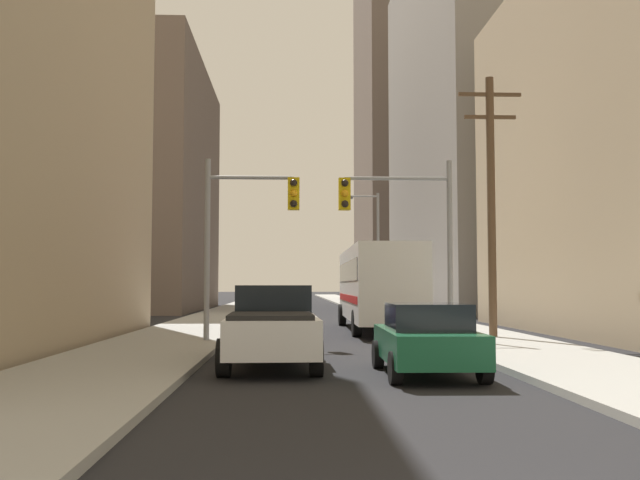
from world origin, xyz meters
TOP-DOWN VIEW (x-y plane):
  - sidewalk_left at (-5.28, 50.00)m, footprint 3.85×160.00m
  - sidewalk_right at (5.28, 50.00)m, footprint 3.85×160.00m
  - city_bus at (2.35, 25.33)m, footprint 2.69×11.54m
  - pickup_truck_white at (-1.68, 12.65)m, footprint 2.20×5.44m
  - sedan_green at (1.61, 10.82)m, footprint 1.95×4.23m
  - sedan_maroon at (-1.73, 21.59)m, footprint 1.95×4.25m
  - sedan_navy at (-1.56, 27.31)m, footprint 1.95×4.22m
  - traffic_signal_near_left at (-2.68, 18.82)m, footprint 3.07×0.44m
  - traffic_signal_near_right at (2.37, 18.82)m, footprint 3.74×0.44m
  - utility_pole_right at (5.66, 19.92)m, footprint 2.20×0.28m
  - street_lamp_right at (3.73, 38.46)m, footprint 2.15×0.32m
  - building_left_mid_office at (-20.74, 51.56)m, footprint 25.44×22.45m
  - building_right_mid_block at (18.33, 50.46)m, footprint 19.79×28.18m
  - building_right_far_highrise at (18.79, 87.88)m, footprint 21.28×23.64m

SIDE VIEW (x-z plane):
  - sidewalk_left at x=-5.28m, z-range 0.00..0.15m
  - sidewalk_right at x=5.28m, z-range 0.00..0.15m
  - sedan_green at x=1.61m, z-range 0.01..1.53m
  - sedan_maroon at x=-1.73m, z-range 0.01..1.53m
  - sedan_navy at x=-1.56m, z-range 0.01..1.53m
  - pickup_truck_white at x=-1.68m, z-range -0.02..1.88m
  - city_bus at x=2.35m, z-range 0.23..3.63m
  - traffic_signal_near_left at x=-2.68m, z-range 1.01..7.01m
  - traffic_signal_near_right at x=2.37m, z-range 1.04..7.04m
  - street_lamp_right at x=3.73m, z-range 0.76..8.26m
  - utility_pole_right at x=5.66m, z-range 0.27..9.41m
  - building_left_mid_office at x=-20.74m, z-range 0.00..19.12m
  - building_right_mid_block at x=18.33m, z-range 0.00..29.79m
  - building_right_far_highrise at x=18.79m, z-range 0.00..51.58m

